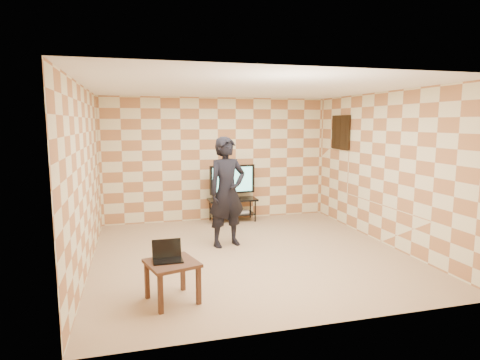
% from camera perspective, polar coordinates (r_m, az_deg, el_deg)
% --- Properties ---
extents(floor, '(5.00, 5.00, 0.00)m').
position_cam_1_polar(floor, '(6.79, 1.32, -10.36)').
color(floor, tan).
rests_on(floor, ground).
extents(wall_back, '(5.00, 0.02, 2.70)m').
position_cam_1_polar(wall_back, '(8.90, -3.15, 2.95)').
color(wall_back, beige).
rests_on(wall_back, ground).
extents(wall_front, '(5.00, 0.02, 2.70)m').
position_cam_1_polar(wall_front, '(4.18, 11.01, -3.13)').
color(wall_front, beige).
rests_on(wall_front, ground).
extents(wall_left, '(0.02, 5.00, 2.70)m').
position_cam_1_polar(wall_left, '(6.27, -21.14, 0.22)').
color(wall_left, beige).
rests_on(wall_left, ground).
extents(wall_right, '(0.02, 5.00, 2.70)m').
position_cam_1_polar(wall_right, '(7.57, 19.85, 1.57)').
color(wall_right, beige).
rests_on(wall_right, ground).
extents(ceiling, '(5.00, 5.00, 0.02)m').
position_cam_1_polar(ceiling, '(6.46, 1.40, 12.99)').
color(ceiling, white).
rests_on(ceiling, wall_back).
extents(wall_art, '(0.04, 0.72, 0.72)m').
position_cam_1_polar(wall_art, '(8.83, 14.13, 6.58)').
color(wall_art, black).
rests_on(wall_art, wall_right).
extents(tv_stand, '(1.06, 0.48, 0.50)m').
position_cam_1_polar(tv_stand, '(8.83, -1.08, -3.54)').
color(tv_stand, black).
rests_on(tv_stand, floor).
extents(tv, '(1.02, 0.23, 0.74)m').
position_cam_1_polar(tv, '(8.73, -1.09, -0.04)').
color(tv, black).
rests_on(tv, tv_stand).
extents(dvd_player, '(0.41, 0.30, 0.07)m').
position_cam_1_polar(dvd_player, '(8.82, -2.54, -4.62)').
color(dvd_player, '#B8B8BB').
rests_on(dvd_player, tv_stand).
extents(game_console, '(0.25, 0.19, 0.05)m').
position_cam_1_polar(game_console, '(8.91, 0.40, -4.52)').
color(game_console, silver).
rests_on(game_console, tv_stand).
extents(side_table, '(0.70, 0.70, 0.50)m').
position_cam_1_polar(side_table, '(5.01, -9.64, -12.33)').
color(side_table, '#3C2617').
rests_on(side_table, floor).
extents(laptop, '(0.36, 0.28, 0.24)m').
position_cam_1_polar(laptop, '(5.03, -10.29, -10.56)').
color(laptop, black).
rests_on(laptop, side_table).
extents(person, '(0.80, 0.63, 1.92)m').
position_cam_1_polar(person, '(6.98, -1.86, -1.71)').
color(person, black).
rests_on(person, floor).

